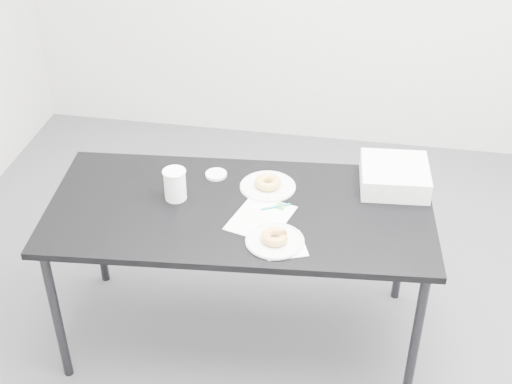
% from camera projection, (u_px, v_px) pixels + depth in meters
% --- Properties ---
extents(floor, '(4.00, 4.00, 0.00)m').
position_uv_depth(floor, '(268.00, 333.00, 3.59)').
color(floor, '#4A4A4F').
rests_on(floor, ground).
extents(table, '(1.77, 0.94, 0.78)m').
position_uv_depth(table, '(240.00, 218.00, 3.19)').
color(table, black).
rests_on(table, floor).
extents(scorecard, '(0.30, 0.34, 0.00)m').
position_uv_depth(scorecard, '(261.00, 218.00, 3.09)').
color(scorecard, white).
rests_on(scorecard, table).
extents(logo_patch, '(0.06, 0.06, 0.00)m').
position_uv_depth(logo_patch, '(280.00, 206.00, 3.16)').
color(logo_patch, '#3B932A').
rests_on(logo_patch, scorecard).
extents(pen, '(0.12, 0.07, 0.01)m').
position_uv_depth(pen, '(276.00, 207.00, 3.15)').
color(pen, '#0C7F8D').
rests_on(pen, scorecard).
extents(napkin, '(0.22, 0.22, 0.00)m').
position_uv_depth(napkin, '(284.00, 245.00, 2.93)').
color(napkin, white).
rests_on(napkin, table).
extents(plate_near, '(0.25, 0.25, 0.01)m').
position_uv_depth(plate_near, '(275.00, 241.00, 2.95)').
color(plate_near, silver).
rests_on(plate_near, napkin).
extents(donut_near, '(0.14, 0.14, 0.04)m').
position_uv_depth(donut_near, '(275.00, 237.00, 2.94)').
color(donut_near, gold).
rests_on(donut_near, plate_near).
extents(plate_far, '(0.26, 0.26, 0.01)m').
position_uv_depth(plate_far, '(268.00, 187.00, 3.28)').
color(plate_far, silver).
rests_on(plate_far, table).
extents(donut_far, '(0.15, 0.15, 0.04)m').
position_uv_depth(donut_far, '(268.00, 182.00, 3.27)').
color(donut_far, gold).
rests_on(donut_far, plate_far).
extents(coffee_cup, '(0.10, 0.10, 0.15)m').
position_uv_depth(coffee_cup, '(175.00, 184.00, 3.17)').
color(coffee_cup, white).
rests_on(coffee_cup, table).
extents(cup_lid, '(0.10, 0.10, 0.01)m').
position_uv_depth(cup_lid, '(216.00, 174.00, 3.36)').
color(cup_lid, white).
rests_on(cup_lid, table).
extents(bakery_box, '(0.33, 0.33, 0.10)m').
position_uv_depth(bakery_box, '(394.00, 176.00, 3.27)').
color(bakery_box, silver).
rests_on(bakery_box, table).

